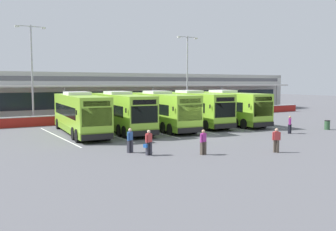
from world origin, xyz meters
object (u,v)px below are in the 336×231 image
at_px(coach_bus_right_centre, 193,109).
at_px(coach_bus_rightmost, 228,108).
at_px(lamp_post_centre, 187,71).
at_px(pedestrian_with_handbag, 149,142).
at_px(litter_bin, 327,125).
at_px(lamp_post_west, 32,68).
at_px(coach_bus_leftmost, 80,114).
at_px(pedestrian_child, 203,141).
at_px(coach_bus_centre, 161,111).
at_px(pedestrian_approaching_bus, 130,140).
at_px(pedestrian_near_bin, 290,124).
at_px(pedestrian_in_dark_coat, 276,139).
at_px(coach_bus_left_centre, 121,112).

bearing_deg(coach_bus_right_centre, coach_bus_rightmost, -13.39).
bearing_deg(coach_bus_right_centre, lamp_post_centre, 59.36).
bearing_deg(pedestrian_with_handbag, litter_bin, 5.82).
bearing_deg(lamp_post_west, coach_bus_leftmost, -80.54).
height_order(coach_bus_leftmost, litter_bin, coach_bus_leftmost).
distance_m(coach_bus_leftmost, pedestrian_child, 13.98).
bearing_deg(pedestrian_with_handbag, lamp_post_centre, 50.80).
height_order(coach_bus_right_centre, litter_bin, coach_bus_right_centre).
bearing_deg(coach_bus_right_centre, coach_bus_centre, -170.02).
bearing_deg(pedestrian_child, lamp_post_west, 102.92).
height_order(coach_bus_leftmost, coach_bus_centre, same).
distance_m(pedestrian_approaching_bus, lamp_post_west, 22.22).
distance_m(coach_bus_rightmost, pedestrian_with_handbag, 19.62).
bearing_deg(pedestrian_child, coach_bus_right_centre, 57.04).
relative_size(pedestrian_with_handbag, pedestrian_near_bin, 1.00).
height_order(pedestrian_in_dark_coat, pedestrian_child, same).
height_order(coach_bus_left_centre, coach_bus_centre, same).
bearing_deg(lamp_post_west, coach_bus_centre, -48.73).
relative_size(pedestrian_approaching_bus, lamp_post_west, 0.15).
relative_size(coach_bus_left_centre, coach_bus_centre, 1.00).
height_order(coach_bus_right_centre, lamp_post_west, lamp_post_west).
relative_size(coach_bus_leftmost, coach_bus_right_centre, 1.00).
bearing_deg(pedestrian_in_dark_coat, litter_bin, 23.06).
bearing_deg(pedestrian_approaching_bus, lamp_post_centre, 47.93).
bearing_deg(coach_bus_rightmost, litter_bin, -61.00).
distance_m(coach_bus_left_centre, pedestrian_child, 13.48).
bearing_deg(lamp_post_centre, pedestrian_approaching_bus, -132.07).
distance_m(coach_bus_leftmost, pedestrian_approaching_bus, 10.42).
xyz_separation_m(coach_bus_leftmost, coach_bus_centre, (8.21, -0.38, 0.00)).
distance_m(pedestrian_with_handbag, pedestrian_approaching_bus, 1.52).
bearing_deg(coach_bus_leftmost, coach_bus_right_centre, 1.91).
xyz_separation_m(pedestrian_in_dark_coat, pedestrian_approaching_bus, (-8.30, 4.95, 0.00)).
bearing_deg(pedestrian_child, litter_bin, 11.99).
bearing_deg(pedestrian_in_dark_coat, lamp_post_centre, 68.33).
xyz_separation_m(coach_bus_rightmost, pedestrian_in_dark_coat, (-8.41, -14.79, -0.91)).
height_order(coach_bus_rightmost, lamp_post_west, lamp_post_west).
bearing_deg(pedestrian_approaching_bus, pedestrian_near_bin, 2.70).
relative_size(pedestrian_in_dark_coat, pedestrian_child, 1.00).
bearing_deg(coach_bus_rightmost, lamp_post_west, 148.03).
distance_m(coach_bus_centre, pedestrian_approaching_bus, 12.93).
bearing_deg(coach_bus_right_centre, lamp_post_west, 143.87).
height_order(coach_bus_rightmost, pedestrian_near_bin, coach_bus_rightmost).
relative_size(coach_bus_left_centre, lamp_post_west, 1.12).
bearing_deg(coach_bus_rightmost, lamp_post_centre, 81.15).
bearing_deg(lamp_post_centre, coach_bus_left_centre, -145.39).
xyz_separation_m(coach_bus_left_centre, pedestrian_in_dark_coat, (4.35, -15.33, -0.91)).
relative_size(pedestrian_approaching_bus, lamp_post_centre, 0.15).
relative_size(pedestrian_in_dark_coat, lamp_post_centre, 0.15).
distance_m(coach_bus_centre, coach_bus_rightmost, 8.56).
bearing_deg(coach_bus_leftmost, coach_bus_rightmost, -1.80).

